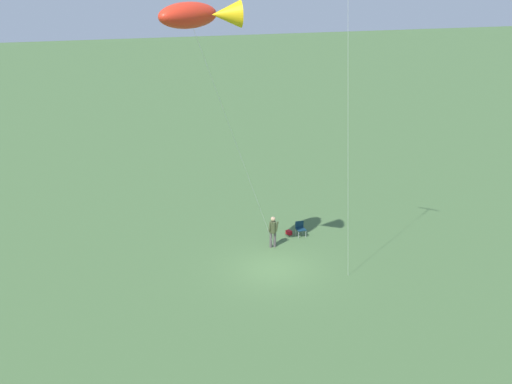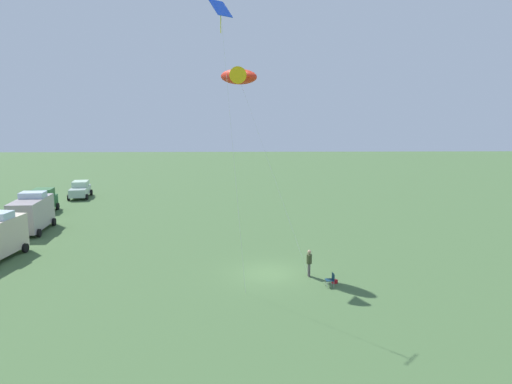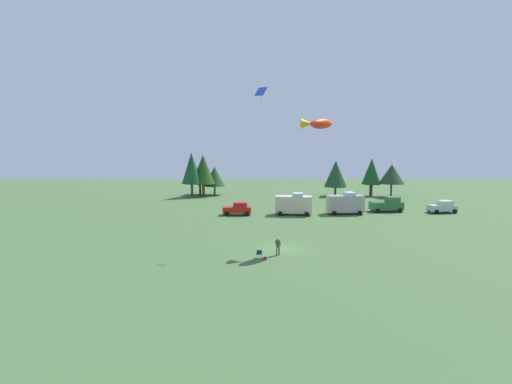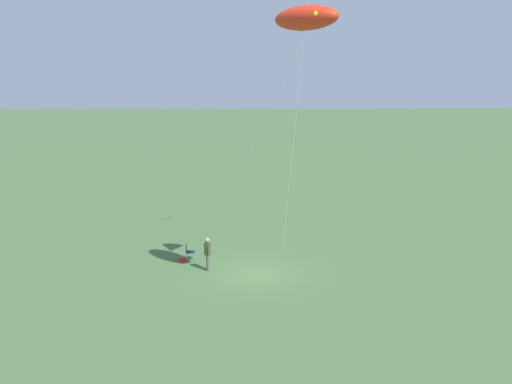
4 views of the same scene
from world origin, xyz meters
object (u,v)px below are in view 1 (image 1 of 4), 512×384
object	(u,v)px
folding_chair	(300,228)
kite_large_fish	(198,15)
backpack_on_grass	(289,232)
person_kite_flyer	(273,229)

from	to	relation	value
folding_chair	kite_large_fish	bearing A→B (deg)	-53.90
backpack_on_grass	kite_large_fish	distance (m)	15.01
person_kite_flyer	folding_chair	xyz separation A→B (m)	(-1.83, -1.11, -0.53)
folding_chair	kite_large_fish	size ratio (longest dim) A/B	0.06
person_kite_flyer	folding_chair	world-z (taller)	person_kite_flyer
folding_chair	kite_large_fish	distance (m)	14.79
folding_chair	kite_large_fish	xyz separation A→B (m)	(6.17, 5.62, 12.22)
person_kite_flyer	backpack_on_grass	size ratio (longest dim) A/B	5.44
person_kite_flyer	kite_large_fish	bearing A→B (deg)	-46.05
backpack_on_grass	folding_chair	bearing A→B (deg)	149.60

